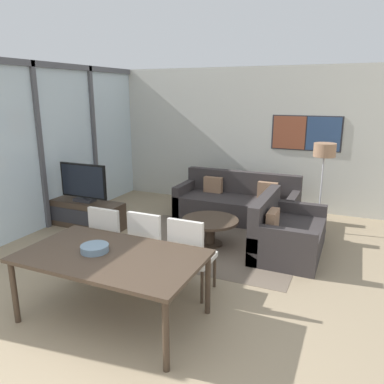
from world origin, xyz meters
name	(u,v)px	position (x,y,z in m)	size (l,w,h in m)	color
wall_back	(251,138)	(0.03, 5.64, 1.40)	(6.70, 0.09, 2.80)	silver
window_wall_left	(38,140)	(-2.84, 2.82, 1.53)	(0.07, 5.64, 2.80)	silver
area_rug	(210,244)	(0.09, 3.23, 0.00)	(2.72, 2.00, 0.01)	#706051
tv_console	(86,214)	(-2.21, 3.11, 0.23)	(1.43, 0.42, 0.47)	#423326
television	(83,183)	(-2.21, 3.11, 0.79)	(0.93, 0.20, 0.67)	#2D2D33
sofa_main	(237,204)	(0.09, 4.66, 0.28)	(2.22, 0.91, 0.84)	#383333
sofa_side	(284,234)	(1.18, 3.42, 0.28)	(0.91, 1.43, 0.84)	#383333
coffee_table	(210,226)	(0.09, 3.23, 0.31)	(0.88, 0.88, 0.42)	#423326
dining_table	(111,260)	(-0.12, 1.00, 0.66)	(1.86, 1.07, 0.72)	#423326
dining_chair_left	(111,239)	(-0.66, 1.73, 0.53)	(0.46, 0.46, 0.96)	beige
dining_chair_centre	(150,245)	(-0.12, 1.77, 0.53)	(0.46, 0.46, 0.96)	beige
dining_chair_right	(190,253)	(0.42, 1.75, 0.53)	(0.46, 0.46, 0.96)	beige
fruit_bowl	(95,248)	(-0.31, 0.99, 0.76)	(0.29, 0.29, 0.07)	slate
floor_lamp	(324,157)	(1.56, 4.53, 1.29)	(0.35, 0.35, 1.51)	#2D2D33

